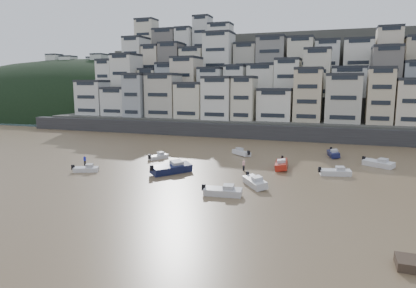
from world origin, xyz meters
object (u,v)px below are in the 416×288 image
at_px(boat_c, 171,167).
at_px(person_blue, 85,160).
at_px(boat_a, 223,190).
at_px(person_pink, 244,165).
at_px(boat_f, 158,156).
at_px(boat_b, 255,181).
at_px(boat_e, 281,163).
at_px(boat_h, 241,152).
at_px(boat_i, 333,153).
at_px(boat_g, 378,163).
at_px(boat_j, 86,168).
at_px(boat_d, 335,171).

height_order(boat_c, person_blue, boat_c).
bearing_deg(boat_a, person_pink, 87.26).
bearing_deg(boat_a, boat_f, 128.77).
relative_size(boat_c, boat_f, 1.66).
height_order(boat_b, boat_e, boat_e).
distance_m(boat_h, boat_i, 17.23).
relative_size(boat_a, boat_f, 1.20).
bearing_deg(boat_c, boat_b, -67.15).
height_order(boat_g, boat_h, boat_g).
xyz_separation_m(boat_a, boat_j, (-23.81, 4.85, -0.13)).
bearing_deg(boat_c, boat_h, 15.23).
bearing_deg(person_pink, boat_e, 31.41).
bearing_deg(boat_c, person_pink, -25.10).
relative_size(boat_j, person_blue, 2.39).
relative_size(boat_d, boat_f, 1.16).
bearing_deg(boat_i, person_blue, -71.89).
bearing_deg(boat_e, boat_b, -14.48).
height_order(boat_b, boat_d, boat_b).
bearing_deg(boat_j, boat_e, 1.09).
distance_m(boat_d, person_pink, 13.81).
xyz_separation_m(boat_c, boat_j, (-12.99, -3.52, -0.39)).
bearing_deg(person_blue, boat_i, 29.41).
height_order(boat_d, boat_h, boat_d).
relative_size(boat_e, boat_j, 1.48).
bearing_deg(boat_a, boat_j, 162.00).
height_order(boat_b, boat_j, boat_b).
relative_size(boat_d, person_blue, 2.82).
bearing_deg(boat_g, boat_j, -124.08).
distance_m(boat_c, boat_h, 19.01).
xyz_separation_m(boat_a, boat_b, (2.75, 5.46, 0.06)).
height_order(boat_a, person_pink, person_pink).
bearing_deg(boat_j, boat_f, 41.97).
bearing_deg(boat_j, person_pink, -0.85).
height_order(boat_i, person_blue, person_blue).
xyz_separation_m(boat_a, boat_e, (4.53, 17.41, 0.15)).
distance_m(boat_j, person_pink, 24.68).
relative_size(boat_e, boat_g, 1.14).
bearing_deg(boat_a, person_blue, 155.84).
xyz_separation_m(boat_e, boat_g, (14.89, 6.45, -0.10)).
bearing_deg(boat_c, boat_f, 71.90).
bearing_deg(boat_f, boat_g, -56.88).
relative_size(boat_c, person_pink, 4.04).
distance_m(boat_a, boat_i, 32.98).
height_order(boat_e, boat_i, boat_e).
bearing_deg(boat_b, boat_j, -123.53).
bearing_deg(boat_f, boat_e, -66.96).
bearing_deg(boat_d, boat_c, -178.07).
bearing_deg(boat_h, boat_e, 175.63).
xyz_separation_m(boat_d, boat_i, (-0.57, 15.26, 0.07)).
distance_m(boat_b, boat_h, 22.00).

